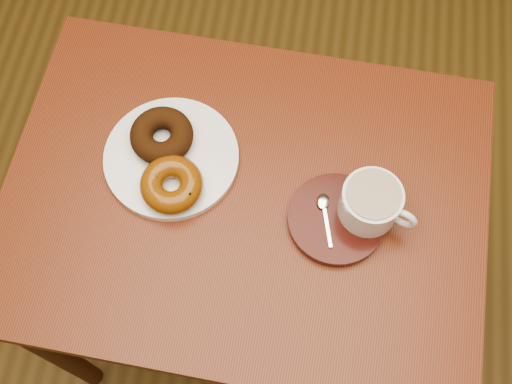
# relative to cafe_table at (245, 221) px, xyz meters

# --- Properties ---
(cafe_table) EXTENTS (0.83, 0.64, 0.76)m
(cafe_table) POSITION_rel_cafe_table_xyz_m (0.00, 0.00, 0.00)
(cafe_table) COLOR maroon
(cafe_table) RESTS_ON ground
(donut_plate) EXTENTS (0.26, 0.26, 0.01)m
(donut_plate) POSITION_rel_cafe_table_xyz_m (-0.13, 0.05, 0.13)
(donut_plate) COLOR white
(donut_plate) RESTS_ON cafe_table
(donut_cinnamon) EXTENTS (0.12, 0.12, 0.04)m
(donut_cinnamon) POSITION_rel_cafe_table_xyz_m (-0.15, 0.07, 0.16)
(donut_cinnamon) COLOR #32190A
(donut_cinnamon) RESTS_ON donut_plate
(donut_caramel) EXTENTS (0.14, 0.14, 0.04)m
(donut_caramel) POSITION_rel_cafe_table_xyz_m (-0.12, -0.01, 0.15)
(donut_caramel) COLOR brown
(donut_caramel) RESTS_ON donut_plate
(saucer) EXTENTS (0.19, 0.19, 0.02)m
(saucer) POSITION_rel_cafe_table_xyz_m (0.16, -0.02, 0.13)
(saucer) COLOR #360C07
(saucer) RESTS_ON cafe_table
(coffee_cup) EXTENTS (0.12, 0.10, 0.07)m
(coffee_cup) POSITION_rel_cafe_table_xyz_m (0.21, -0.01, 0.17)
(coffee_cup) COLOR white
(coffee_cup) RESTS_ON saucer
(teaspoon) EXTENTS (0.03, 0.09, 0.01)m
(teaspoon) POSITION_rel_cafe_table_xyz_m (0.13, -0.01, 0.14)
(teaspoon) COLOR silver
(teaspoon) RESTS_ON saucer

